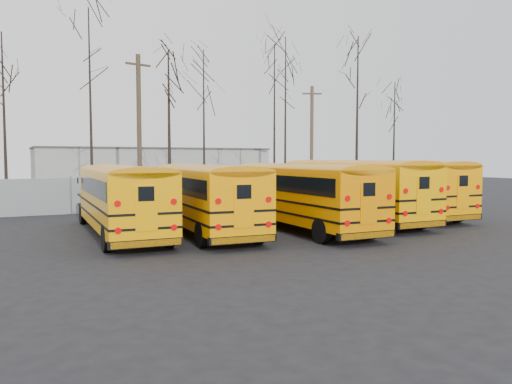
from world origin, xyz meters
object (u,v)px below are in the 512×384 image
bus_e (391,183)px  utility_pole_left (139,128)px  bus_c (301,191)px  utility_pole_right (312,140)px  bus_d (351,185)px  bus_b (203,192)px  bus_a (121,194)px

bus_e → utility_pole_left: size_ratio=1.09×
bus_c → utility_pole_right: bearing=57.0°
bus_d → utility_pole_right: size_ratio=1.23×
bus_d → bus_c: bearing=-158.6°
bus_b → bus_d: 7.72m
bus_a → utility_pole_right: 23.52m
utility_pole_left → bus_b: bearing=-106.3°
bus_b → bus_e: 11.14m
bus_a → bus_d: bearing=-0.1°
bus_c → bus_e: bearing=19.3°
bus_b → bus_d: bus_d is taller
bus_c → utility_pole_right: utility_pole_right is taller
bus_b → utility_pole_left: utility_pole_left is taller
bus_b → bus_e: size_ratio=0.96×
bus_d → bus_e: 3.49m
bus_c → bus_d: (3.69, 1.34, 0.08)m
bus_c → bus_a: bearing=167.7°
bus_b → bus_e: bearing=10.2°
bus_c → bus_e: 7.41m
bus_d → utility_pole_left: 15.83m
bus_c → utility_pole_left: size_ratio=1.05×
bus_e → utility_pole_right: (4.05, 13.96, 2.82)m
bus_b → bus_c: 4.16m
bus_c → bus_e: bus_e is taller
bus_b → bus_d: bearing=6.0°
utility_pole_left → utility_pole_right: 14.37m
bus_a → bus_b: bearing=-10.1°
bus_b → bus_c: (4.02, -1.06, 0.02)m
bus_a → bus_c: bearing=-11.6°
bus_b → utility_pole_right: bearing=49.0°
bus_c → bus_b: bearing=166.6°
bus_a → bus_b: bus_b is taller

